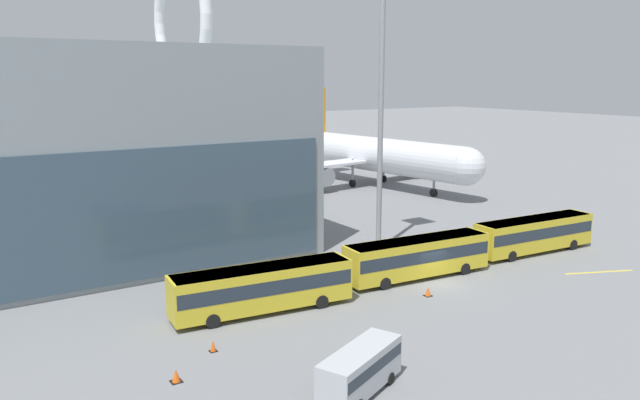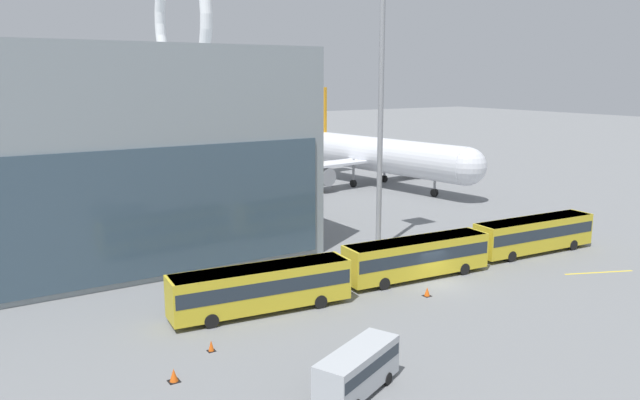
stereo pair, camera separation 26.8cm
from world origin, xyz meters
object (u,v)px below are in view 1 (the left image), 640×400
Objects in this scene: shuttle_bus_1 at (418,255)px; shuttle_bus_0 at (263,286)px; service_van_foreground at (360,368)px; traffic_cone_1 at (176,376)px; shuttle_bus_2 at (534,233)px; floodlight_mast at (382,42)px; traffic_cone_2 at (213,346)px; airliner_at_gate_far at (373,154)px; traffic_cone_0 at (428,292)px.

shuttle_bus_0 is at bearing -175.75° from shuttle_bus_1.
traffic_cone_1 is at bearing -63.66° from service_van_foreground.
floodlight_mast is at bearing 147.41° from shuttle_bus_2.
shuttle_bus_2 reaches higher than traffic_cone_1.
shuttle_bus_1 reaches higher than traffic_cone_2.
airliner_at_gate_far is 49.73m from traffic_cone_0.
shuttle_bus_0 reaches higher than traffic_cone_2.
traffic_cone_2 is at bearing -150.82° from floodlight_mast.
airliner_at_gate_far reaches higher than traffic_cone_2.
floodlight_mast reaches higher than shuttle_bus_2.
shuttle_bus_1 is (14.45, -0.07, 0.00)m from shuttle_bus_0.
floodlight_mast is (18.07, 21.62, 18.12)m from service_van_foreground.
airliner_at_gate_far is 45.19m from shuttle_bus_1.
service_van_foreground is at bearing -63.24° from traffic_cone_2.
shuttle_bus_0 is 28.90m from shuttle_bus_2.
traffic_cone_2 is (-5.59, -4.13, -1.60)m from shuttle_bus_0.
shuttle_bus_1 is 17.59× the size of traffic_cone_1.
shuttle_bus_0 is 1.00× the size of shuttle_bus_2.
floodlight_mast is (-11.89, 8.74, 17.61)m from shuttle_bus_2.
traffic_cone_2 is (3.26, 2.53, -0.02)m from traffic_cone_1.
traffic_cone_2 is at bearing -54.21° from airliner_at_gate_far.
traffic_cone_1 is (-21.04, -2.78, 0.03)m from traffic_cone_0.
airliner_at_gate_far is at bearing -151.96° from service_van_foreground.
airliner_at_gate_far is at bearing 57.54° from traffic_cone_0.
shuttle_bus_0 is (-38.77, -37.91, -2.86)m from airliner_at_gate_far.
shuttle_bus_1 is 18.93× the size of traffic_cone_0.
airliner_at_gate_far reaches higher than traffic_cone_0.
shuttle_bus_0 is 13.18m from service_van_foreground.
floodlight_mast reaches higher than shuttle_bus_0.
shuttle_bus_2 is at bearing -36.33° from floodlight_mast.
airliner_at_gate_far reaches higher than shuttle_bus_2.
floodlight_mast is 23.37m from traffic_cone_0.
airliner_at_gate_far is 2.92× the size of shuttle_bus_0.
shuttle_bus_0 and shuttle_bus_1 have the same top height.
traffic_cone_1 is (-25.87, -15.15, -19.19)m from floodlight_mast.
shuttle_bus_2 is 18.51× the size of traffic_cone_2.
shuttle_bus_0 is at bearing 162.33° from traffic_cone_0.
airliner_at_gate_far is at bearing 43.47° from traffic_cone_2.
traffic_cone_1 is (-23.30, -6.59, -1.58)m from shuttle_bus_1.
service_van_foreground is 8.64× the size of traffic_cone_2.
shuttle_bus_2 reaches higher than service_van_foreground.
service_van_foreground is at bearing -45.65° from airliner_at_gate_far.
shuttle_bus_0 is at bearing -176.75° from shuttle_bus_2.
traffic_cone_0 is (-26.58, -41.80, -4.47)m from airliner_at_gate_far.
shuttle_bus_1 is at bearing 15.80° from traffic_cone_1.
service_van_foreground is 8.20× the size of traffic_cone_1.
shuttle_bus_1 is (-24.32, -37.98, -2.86)m from airliner_at_gate_far.
airliner_at_gate_far is at bearing 79.24° from shuttle_bus_2.
floodlight_mast is 36.76× the size of traffic_cone_1.
traffic_cone_2 is (-17.78, -0.25, 0.01)m from traffic_cone_0.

